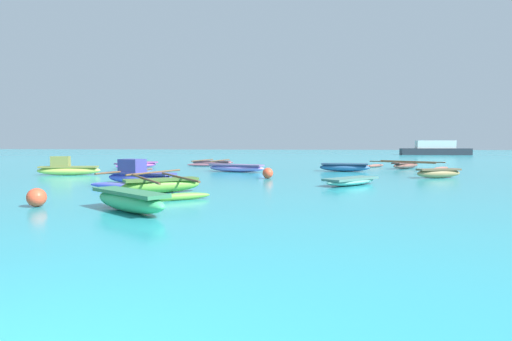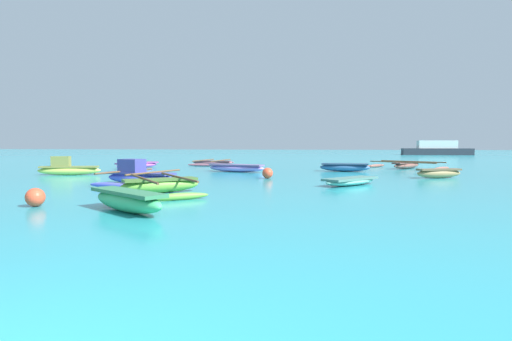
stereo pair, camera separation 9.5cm
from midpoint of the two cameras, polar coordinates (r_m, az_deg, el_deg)
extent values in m
ellipsoid|color=#DC5AD1|center=(27.07, -16.46, 0.73)|extent=(1.87, 3.47, 0.38)
cube|color=#853E80|center=(27.06, -16.47, 1.04)|extent=(1.75, 3.20, 0.08)
ellipsoid|color=#CBD659|center=(22.15, -25.01, -0.01)|extent=(3.05, 1.33, 0.45)
cube|color=olive|center=(22.14, -25.02, 0.47)|extent=(2.82, 1.24, 0.08)
cube|color=olive|center=(22.25, -25.98, 1.20)|extent=(0.93, 0.64, 0.50)
ellipsoid|color=#336499|center=(23.28, 12.68, 0.43)|extent=(2.87, 1.09, 0.47)
cube|color=navy|center=(23.27, 12.69, 0.90)|extent=(2.64, 1.03, 0.08)
ellipsoid|color=#67A839|center=(13.08, -13.26, -2.10)|extent=(2.38, 2.02, 0.46)
cube|color=#45692C|center=(13.06, -13.28, -1.27)|extent=(2.20, 1.88, 0.08)
cylinder|color=brown|center=(13.21, -10.91, -0.92)|extent=(2.40, 3.13, 0.07)
cylinder|color=brown|center=(12.92, -15.70, -1.09)|extent=(2.40, 3.13, 0.07)
ellipsoid|color=#67A839|center=(14.96, -15.14, -1.91)|extent=(1.51, 1.21, 0.20)
ellipsoid|color=#67A839|center=(11.24, -10.74, -3.68)|extent=(1.51, 1.21, 0.20)
ellipsoid|color=#A08553|center=(20.13, 24.78, -0.38)|extent=(2.28, 1.33, 0.43)
cube|color=brown|center=(20.12, 24.80, 0.12)|extent=(2.10, 1.24, 0.08)
ellipsoid|color=#8D554A|center=(27.30, 20.82, 0.69)|extent=(2.40, 2.96, 0.41)
cube|color=brown|center=(27.30, 20.83, 1.04)|extent=(2.22, 2.74, 0.08)
cylinder|color=brown|center=(27.96, 21.47, 1.20)|extent=(3.52, 2.63, 0.07)
cylinder|color=brown|center=(26.63, 20.17, 1.12)|extent=(3.52, 2.63, 0.07)
ellipsoid|color=#8D554A|center=(28.29, 16.84, 0.66)|extent=(1.55, 2.00, 0.20)
ellipsoid|color=#8D554A|center=(26.47, 25.07, 0.27)|extent=(1.55, 2.00, 0.20)
ellipsoid|color=#AF8AE5|center=(22.39, -2.69, 0.34)|extent=(3.49, 1.66, 0.43)
cube|color=slate|center=(22.38, -2.69, 0.78)|extent=(3.22, 1.56, 0.08)
ellipsoid|color=#40BA70|center=(9.60, -17.63, -4.18)|extent=(2.59, 2.06, 0.49)
cube|color=#30734A|center=(9.58, -17.65, -2.98)|extent=(2.40, 1.91, 0.08)
ellipsoid|color=#A85E6E|center=(30.40, -6.17, 1.12)|extent=(3.17, 0.97, 0.33)
cube|color=brown|center=(30.39, -6.17, 1.35)|extent=(2.92, 0.92, 0.08)
cylinder|color=brown|center=(30.14, -4.92, 1.45)|extent=(0.48, 4.24, 0.07)
cylinder|color=brown|center=(30.65, -7.40, 1.47)|extent=(0.48, 4.24, 0.07)
ellipsoid|color=#A85E6E|center=(32.39, -4.82, 1.17)|extent=(2.12, 0.40, 0.20)
ellipsoid|color=#A85E6E|center=(28.43, -7.70, 0.80)|extent=(2.12, 0.40, 0.20)
ellipsoid|color=#6AC2B2|center=(15.52, 13.51, -1.52)|extent=(2.39, 2.64, 0.29)
cube|color=#47776E|center=(15.51, 13.52, -1.15)|extent=(2.23, 2.45, 0.08)
ellipsoid|color=#565CE6|center=(16.10, -16.06, -1.07)|extent=(3.24, 1.58, 0.46)
cube|color=#3C3F8B|center=(16.08, -16.08, -0.39)|extent=(2.99, 1.48, 0.08)
cube|color=#3C3F8B|center=(16.32, -17.15, 0.69)|extent=(1.02, 0.87, 0.51)
cylinder|color=brown|center=(15.63, -14.11, -0.25)|extent=(0.90, 3.08, 0.07)
cylinder|color=brown|center=(16.55, -17.95, -0.10)|extent=(0.90, 3.08, 0.07)
ellipsoid|color=#565CE6|center=(17.34, -12.66, -1.11)|extent=(1.86, 0.68, 0.20)
ellipsoid|color=#565CE6|center=(14.94, -20.00, -2.01)|extent=(1.86, 0.68, 0.20)
sphere|color=#E54C2D|center=(18.07, 1.81, -0.38)|extent=(0.49, 0.49, 0.49)
sphere|color=#E54C2D|center=(11.28, -28.79, -3.37)|extent=(0.46, 0.46, 0.46)
cube|color=#2D333D|center=(64.80, 24.44, 2.47)|extent=(9.72, 2.14, 0.97)
cube|color=white|center=(64.79, 24.46, 3.41)|extent=(5.35, 1.82, 1.17)
camera|label=1|loc=(0.05, -89.86, 0.01)|focal=28.00mm
camera|label=2|loc=(0.05, 90.14, -0.01)|focal=28.00mm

